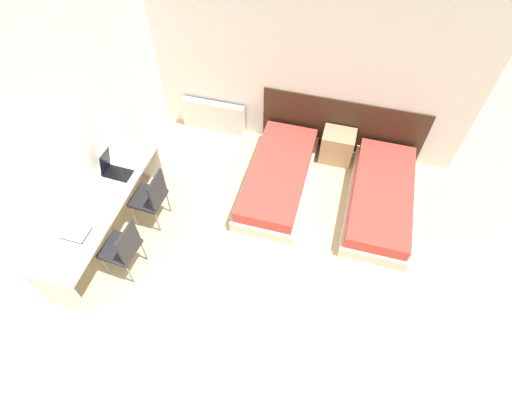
{
  "coord_description": "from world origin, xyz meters",
  "views": [
    {
      "loc": [
        0.82,
        -0.69,
        4.65
      ],
      "look_at": [
        0.0,
        2.3,
        0.55
      ],
      "focal_mm": 28.0,
      "sensor_mm": 36.0,
      "label": 1
    }
  ],
  "objects": [
    {
      "name": "bed_near_door",
      "position": [
        1.61,
        3.14,
        0.19
      ],
      "size": [
        0.89,
        1.98,
        0.38
      ],
      "color": "beige",
      "rests_on": "ground_plane"
    },
    {
      "name": "headboard_panel",
      "position": [
        0.86,
        4.16,
        0.47
      ],
      "size": [
        2.49,
        0.03,
        0.94
      ],
      "color": "#382316",
      "rests_on": "ground_plane"
    },
    {
      "name": "chair_near_notebook",
      "position": [
        -1.38,
        1.27,
        0.52
      ],
      "size": [
        0.44,
        0.44,
        0.91
      ],
      "rotation": [
        0.0,
        0.0,
        -0.08
      ],
      "color": "#232328",
      "rests_on": "ground_plane"
    },
    {
      "name": "wall_back",
      "position": [
        0.0,
        4.2,
        1.35
      ],
      "size": [
        5.21,
        0.05,
        2.7
      ],
      "color": "white",
      "rests_on": "ground_plane"
    },
    {
      "name": "bed_near_window",
      "position": [
        0.11,
        3.14,
        0.19
      ],
      "size": [
        0.89,
        1.98,
        0.38
      ],
      "color": "beige",
      "rests_on": "ground_plane"
    },
    {
      "name": "nightstand",
      "position": [
        0.86,
        3.94,
        0.26
      ],
      "size": [
        0.49,
        0.38,
        0.52
      ],
      "color": "tan",
      "rests_on": "ground_plane"
    },
    {
      "name": "radiator",
      "position": [
        -1.22,
        4.08,
        0.27
      ],
      "size": [
        1.05,
        0.12,
        0.54
      ],
      "color": "silver",
      "rests_on": "ground_plane"
    },
    {
      "name": "wall_left",
      "position": [
        -2.13,
        2.09,
        1.35
      ],
      "size": [
        0.05,
        5.17,
        2.7
      ],
      "color": "white",
      "rests_on": "ground_plane"
    },
    {
      "name": "laptop",
      "position": [
        -1.86,
        2.15,
        0.83
      ],
      "size": [
        0.37,
        0.23,
        0.36
      ],
      "rotation": [
        0.0,
        0.0,
        -0.04
      ],
      "color": "black",
      "rests_on": "desk"
    },
    {
      "name": "chair_near_laptop",
      "position": [
        -1.38,
        2.09,
        0.52
      ],
      "size": [
        0.43,
        0.43,
        0.91
      ],
      "rotation": [
        0.0,
        0.0,
        -0.04
      ],
      "color": "#232328",
      "rests_on": "ground_plane"
    },
    {
      "name": "open_notebook",
      "position": [
        -1.86,
        1.19,
        0.76
      ],
      "size": [
        0.29,
        0.24,
        0.02
      ],
      "rotation": [
        0.0,
        0.0,
        -0.01
      ],
      "color": "black",
      "rests_on": "desk"
    },
    {
      "name": "ground_plane",
      "position": [
        0.0,
        0.0,
        0.0
      ],
      "size": [
        20.0,
        20.0,
        0.0
      ],
      "primitive_type": "plane",
      "color": "beige"
    },
    {
      "name": "desk",
      "position": [
        -1.82,
        1.68,
        0.6
      ],
      "size": [
        0.56,
        2.26,
        0.75
      ],
      "color": "beige",
      "rests_on": "ground_plane"
    }
  ]
}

